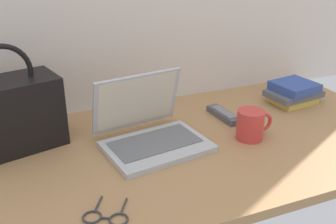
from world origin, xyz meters
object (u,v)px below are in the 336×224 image
(coffee_mug, at_px, (251,124))
(remote_control_near, at_px, (224,115))
(laptop, at_px, (150,130))
(eyeglasses, at_px, (106,217))
(handbag, at_px, (9,114))
(book_stack, at_px, (294,93))

(coffee_mug, distance_m, remote_control_near, 0.18)
(coffee_mug, bearing_deg, laptop, 163.88)
(laptop, xyz_separation_m, eyeglasses, (-0.22, -0.30, -0.04))
(laptop, distance_m, handbag, 0.43)
(remote_control_near, height_order, book_stack, book_stack)
(laptop, bearing_deg, coffee_mug, -16.12)
(coffee_mug, distance_m, handbag, 0.75)
(handbag, bearing_deg, book_stack, -1.93)
(remote_control_near, bearing_deg, eyeglasses, -144.29)
(coffee_mug, xyz_separation_m, handbag, (-0.72, 0.23, 0.07))
(laptop, height_order, book_stack, laptop)
(coffee_mug, xyz_separation_m, eyeglasses, (-0.54, -0.21, -0.05))
(laptop, bearing_deg, eyeglasses, -126.14)
(remote_control_near, distance_m, book_stack, 0.33)
(eyeglasses, relative_size, handbag, 0.41)
(handbag, bearing_deg, remote_control_near, -4.53)
(handbag, bearing_deg, laptop, -18.99)
(coffee_mug, distance_m, book_stack, 0.38)
(handbag, height_order, book_stack, handbag)
(laptop, xyz_separation_m, coffee_mug, (0.31, -0.09, 0.00))
(eyeglasses, xyz_separation_m, handbag, (-0.18, 0.44, 0.11))
(coffee_mug, relative_size, book_stack, 0.59)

